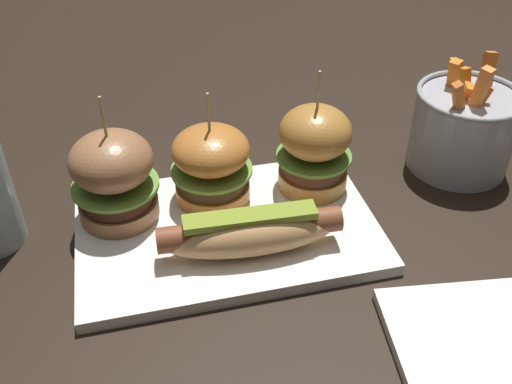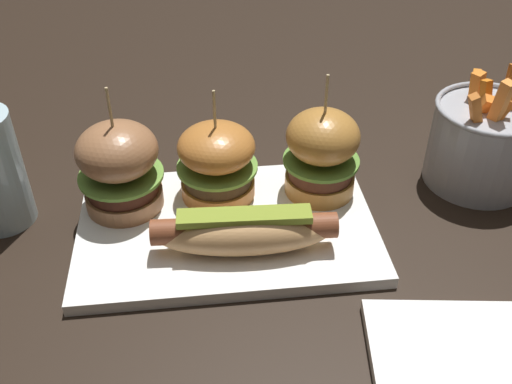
# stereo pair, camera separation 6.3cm
# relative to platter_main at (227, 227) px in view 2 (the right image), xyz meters

# --- Properties ---
(ground_plane) EXTENTS (3.00, 3.00, 0.00)m
(ground_plane) POSITION_rel_platter_main_xyz_m (0.00, 0.00, -0.01)
(ground_plane) COLOR black
(platter_main) EXTENTS (0.33, 0.21, 0.01)m
(platter_main) POSITION_rel_platter_main_xyz_m (0.00, 0.00, 0.00)
(platter_main) COLOR white
(platter_main) RESTS_ON ground
(hot_dog) EXTENTS (0.19, 0.06, 0.05)m
(hot_dog) POSITION_rel_platter_main_xyz_m (0.02, -0.05, 0.03)
(hot_dog) COLOR tan
(hot_dog) RESTS_ON platter_main
(slider_left) EXTENTS (0.10, 0.10, 0.15)m
(slider_left) POSITION_rel_platter_main_xyz_m (-0.11, 0.05, 0.06)
(slider_left) COLOR #9B6742
(slider_left) RESTS_ON platter_main
(slider_center) EXTENTS (0.09, 0.09, 0.14)m
(slider_center) POSITION_rel_platter_main_xyz_m (-0.01, 0.06, 0.05)
(slider_center) COLOR #BA7030
(slider_center) RESTS_ON platter_main
(slider_right) EXTENTS (0.09, 0.09, 0.15)m
(slider_right) POSITION_rel_platter_main_xyz_m (0.11, 0.05, 0.06)
(slider_right) COLOR #B57935
(slider_right) RESTS_ON platter_main
(fries_bucket) EXTENTS (0.13, 0.13, 0.15)m
(fries_bucket) POSITION_rel_platter_main_xyz_m (0.32, 0.07, 0.05)
(fries_bucket) COLOR #A8AAB2
(fries_bucket) RESTS_ON ground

